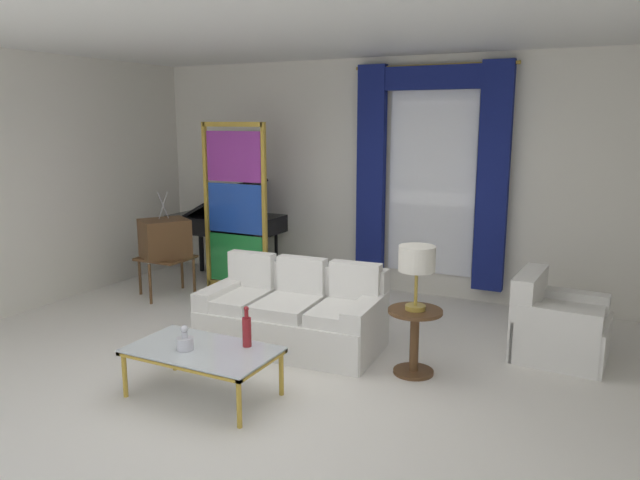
# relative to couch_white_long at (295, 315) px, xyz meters

# --- Properties ---
(ground_plane) EXTENTS (16.00, 16.00, 0.00)m
(ground_plane) POSITION_rel_couch_white_long_xyz_m (0.25, -0.69, -0.30)
(ground_plane) COLOR white
(wall_rear) EXTENTS (8.00, 0.12, 3.00)m
(wall_rear) POSITION_rel_couch_white_long_xyz_m (0.25, 2.37, 1.20)
(wall_rear) COLOR white
(wall_rear) RESTS_ON ground
(wall_left) EXTENTS (0.12, 7.00, 3.00)m
(wall_left) POSITION_rel_couch_white_long_xyz_m (-3.41, -0.09, 1.20)
(wall_left) COLOR white
(wall_left) RESTS_ON ground
(ceiling_slab) EXTENTS (8.00, 7.60, 0.04)m
(ceiling_slab) POSITION_rel_couch_white_long_xyz_m (0.25, 0.11, 2.72)
(ceiling_slab) COLOR white
(curtained_window) EXTENTS (2.00, 0.17, 2.70)m
(curtained_window) POSITION_rel_couch_white_long_xyz_m (0.68, 2.20, 1.44)
(curtained_window) COLOR white
(curtained_window) RESTS_ON ground
(couch_white_long) EXTENTS (1.81, 1.04, 0.86)m
(couch_white_long) POSITION_rel_couch_white_long_xyz_m (0.00, 0.00, 0.00)
(couch_white_long) COLOR white
(couch_white_long) RESTS_ON ground
(coffee_table) EXTENTS (1.20, 0.69, 0.41)m
(coffee_table) POSITION_rel_couch_white_long_xyz_m (-0.09, -1.37, 0.07)
(coffee_table) COLOR silver
(coffee_table) RESTS_ON ground
(bottle_blue_decanter) EXTENTS (0.14, 0.14, 0.21)m
(bottle_blue_decanter) POSITION_rel_couch_white_long_xyz_m (-0.20, -1.45, 0.17)
(bottle_blue_decanter) COLOR silver
(bottle_blue_decanter) RESTS_ON coffee_table
(bottle_crystal_tall) EXTENTS (0.07, 0.07, 0.34)m
(bottle_crystal_tall) POSITION_rel_couch_white_long_xyz_m (0.21, -1.16, 0.24)
(bottle_crystal_tall) COLOR maroon
(bottle_crystal_tall) RESTS_ON coffee_table
(vintage_tv) EXTENTS (0.74, 0.77, 1.35)m
(vintage_tv) POSITION_rel_couch_white_long_xyz_m (-2.29, 0.74, 0.42)
(vintage_tv) COLOR brown
(vintage_tv) RESTS_ON ground
(armchair_white) EXTENTS (0.86, 0.85, 0.80)m
(armchair_white) POSITION_rel_couch_white_long_xyz_m (2.37, 0.84, -0.02)
(armchair_white) COLOR white
(armchair_white) RESTS_ON ground
(stained_glass_divider) EXTENTS (0.95, 0.05, 2.20)m
(stained_glass_divider) POSITION_rel_couch_white_long_xyz_m (-1.63, 1.34, 0.75)
(stained_glass_divider) COLOR gold
(stained_glass_divider) RESTS_ON ground
(peacock_figurine) EXTENTS (0.44, 0.60, 0.50)m
(peacock_figurine) POSITION_rel_couch_white_long_xyz_m (-1.12, 1.02, -0.08)
(peacock_figurine) COLOR beige
(peacock_figurine) RESTS_ON ground
(round_side_table) EXTENTS (0.48, 0.48, 0.59)m
(round_side_table) POSITION_rel_couch_white_long_xyz_m (1.30, -0.16, 0.05)
(round_side_table) COLOR brown
(round_side_table) RESTS_ON ground
(table_lamp_brass) EXTENTS (0.32, 0.32, 0.57)m
(table_lamp_brass) POSITION_rel_couch_white_long_xyz_m (1.30, -0.16, 0.72)
(table_lamp_brass) COLOR #B29338
(table_lamp_brass) RESTS_ON round_side_table
(grand_piano) EXTENTS (1.50, 1.10, 1.40)m
(grand_piano) POSITION_rel_couch_white_long_xyz_m (-2.16, 1.98, 0.50)
(grand_piano) COLOR black
(grand_piano) RESTS_ON ground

